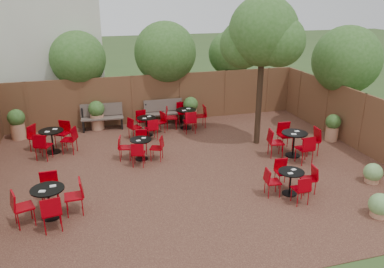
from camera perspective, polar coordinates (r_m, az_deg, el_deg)
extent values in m
plane|color=#354F23|center=(11.88, -0.26, -5.43)|extent=(80.00, 80.00, 0.00)
cube|color=#3D2018|center=(11.87, -0.26, -5.38)|extent=(12.00, 10.00, 0.02)
cube|color=brown|center=(16.12, -5.10, 5.23)|extent=(12.00, 0.08, 2.00)
cube|color=brown|center=(14.23, 23.69, 1.54)|extent=(0.08, 10.00, 2.00)
cube|color=beige|center=(18.42, -21.73, 15.27)|extent=(5.00, 4.00, 8.00)
sphere|color=#2E581C|center=(16.21, -16.43, 10.56)|extent=(2.18, 2.18, 2.18)
sphere|color=#2E581C|center=(16.44, -3.96, 11.85)|extent=(2.56, 2.56, 2.56)
sphere|color=#2E581C|center=(17.52, 5.74, 11.73)|extent=(1.98, 1.98, 1.98)
sphere|color=#2E581C|center=(15.73, 21.76, 10.08)|extent=(2.53, 2.53, 2.53)
cylinder|color=black|center=(13.55, 9.94, 6.84)|extent=(0.26, 0.26, 4.12)
sphere|color=#2E581C|center=(13.26, 10.43, 14.65)|extent=(2.29, 2.29, 2.29)
sphere|color=#2E581C|center=(13.46, 7.58, 12.94)|extent=(1.60, 1.60, 1.60)
sphere|color=#2E581C|center=(13.12, 12.74, 13.17)|extent=(1.67, 1.67, 1.67)
cube|color=brown|center=(15.58, -13.04, 2.28)|extent=(1.65, 0.57, 0.05)
cube|color=brown|center=(15.71, -13.17, 3.53)|extent=(1.63, 0.21, 0.49)
cube|color=black|center=(15.65, -15.66, 1.16)|extent=(0.09, 0.49, 0.43)
cube|color=black|center=(15.71, -10.29, 1.67)|extent=(0.09, 0.49, 0.43)
cube|color=brown|center=(15.88, -4.09, 3.06)|extent=(1.60, 0.49, 0.05)
cube|color=brown|center=(15.99, -4.28, 4.26)|extent=(1.60, 0.13, 0.48)
cube|color=black|center=(15.83, -6.63, 1.99)|extent=(0.07, 0.48, 0.43)
cube|color=black|center=(16.10, -1.55, 2.44)|extent=(0.07, 0.48, 0.43)
cylinder|color=black|center=(13.30, 14.56, -3.04)|extent=(0.48, 0.48, 0.03)
cylinder|color=black|center=(13.16, 14.71, -1.49)|extent=(0.05, 0.05, 0.77)
cylinder|color=black|center=(13.02, 14.86, 0.12)|extent=(0.83, 0.83, 0.03)
cube|color=white|center=(13.15, 15.17, 0.40)|extent=(0.16, 0.11, 0.02)
cube|color=white|center=(12.86, 14.74, -0.01)|extent=(0.16, 0.11, 0.02)
cylinder|color=black|center=(13.96, -19.66, -2.49)|extent=(0.46, 0.46, 0.03)
cylinder|color=black|center=(13.83, -19.84, -1.05)|extent=(0.05, 0.05, 0.74)
cylinder|color=black|center=(13.70, -20.03, 0.43)|extent=(0.80, 0.80, 0.03)
cube|color=white|center=(13.76, -19.50, 0.69)|extent=(0.18, 0.15, 0.02)
cube|color=white|center=(13.58, -20.51, 0.31)|extent=(0.18, 0.15, 0.02)
cylinder|color=black|center=(12.73, -7.42, -3.61)|extent=(0.41, 0.41, 0.03)
cylinder|color=black|center=(12.61, -7.48, -2.24)|extent=(0.05, 0.05, 0.65)
cylinder|color=black|center=(12.48, -7.55, -0.83)|extent=(0.70, 0.70, 0.03)
cube|color=white|center=(12.56, -7.11, -0.58)|extent=(0.15, 0.13, 0.01)
cube|color=white|center=(12.36, -7.90, -0.96)|extent=(0.15, 0.13, 0.01)
cylinder|color=black|center=(15.48, -0.89, 0.93)|extent=(0.46, 0.46, 0.03)
cylinder|color=black|center=(15.36, -0.90, 2.23)|extent=(0.05, 0.05, 0.73)
cylinder|color=black|center=(15.25, -0.91, 3.56)|extent=(0.79, 0.79, 0.03)
cube|color=white|center=(15.35, -0.54, 3.77)|extent=(0.16, 0.12, 0.02)
cube|color=white|center=(15.10, -1.17, 3.49)|extent=(0.16, 0.12, 0.02)
cylinder|color=black|center=(14.80, -6.60, -0.12)|extent=(0.42, 0.42, 0.03)
cylinder|color=black|center=(14.69, -6.65, 1.12)|extent=(0.05, 0.05, 0.66)
cylinder|color=black|center=(14.59, -6.71, 2.39)|extent=(0.72, 0.72, 0.03)
cube|color=white|center=(14.67, -6.32, 2.59)|extent=(0.15, 0.13, 0.01)
cube|color=white|center=(14.46, -7.01, 2.30)|extent=(0.15, 0.13, 0.01)
cylinder|color=black|center=(10.15, -20.00, -11.31)|extent=(0.46, 0.46, 0.03)
cylinder|color=black|center=(9.97, -20.25, -9.50)|extent=(0.05, 0.05, 0.72)
cylinder|color=black|center=(9.80, -20.51, -7.60)|extent=(0.79, 0.79, 0.03)
cube|color=white|center=(9.85, -19.78, -7.20)|extent=(0.16, 0.13, 0.02)
cube|color=white|center=(9.69, -21.18, -7.86)|extent=(0.16, 0.13, 0.02)
cylinder|color=black|center=(10.87, 14.11, -8.46)|extent=(0.39, 0.39, 0.03)
cylinder|color=black|center=(10.72, 14.25, -6.96)|extent=(0.04, 0.04, 0.63)
cylinder|color=black|center=(10.58, 14.40, -5.40)|extent=(0.68, 0.68, 0.03)
cube|color=white|center=(10.68, 14.72, -5.07)|extent=(0.13, 0.10, 0.01)
cube|color=white|center=(10.45, 14.27, -5.61)|extent=(0.13, 0.10, 0.01)
cylinder|color=tan|center=(15.74, -13.73, 1.76)|extent=(0.52, 0.52, 0.60)
sphere|color=#2E581C|center=(15.59, -13.89, 3.62)|extent=(0.62, 0.62, 0.62)
cylinder|color=tan|center=(16.02, -0.21, 2.64)|extent=(0.50, 0.50, 0.57)
sphere|color=#2E581C|center=(15.88, -0.21, 4.40)|extent=(0.60, 0.60, 0.60)
cylinder|color=tan|center=(15.63, -24.17, 0.38)|extent=(0.51, 0.51, 0.59)
sphere|color=#2E581C|center=(15.47, -24.44, 2.21)|extent=(0.62, 0.62, 0.62)
cylinder|color=tan|center=(15.01, 19.85, 0.05)|extent=(0.45, 0.45, 0.51)
sphere|color=#2E581C|center=(14.87, 20.05, 1.71)|extent=(0.54, 0.54, 0.54)
cylinder|color=tan|center=(10.58, 25.73, -10.37)|extent=(0.40, 0.40, 0.18)
sphere|color=#67974E|center=(10.47, 25.92, -9.29)|extent=(0.54, 0.54, 0.54)
cylinder|color=tan|center=(12.25, 24.93, -6.05)|extent=(0.38, 0.38, 0.17)
sphere|color=#67974E|center=(12.16, 25.08, -5.13)|extent=(0.52, 0.52, 0.52)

